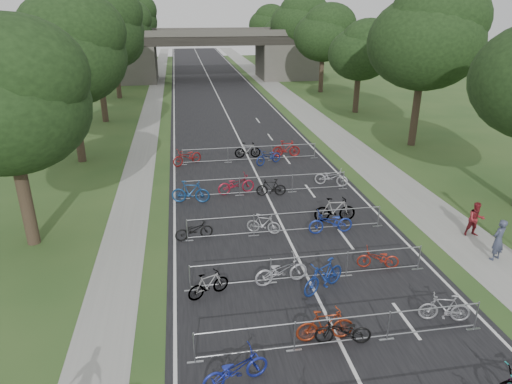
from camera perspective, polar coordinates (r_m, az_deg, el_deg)
The scene contains 45 objects.
road at distance 54.86m, azimuth -4.67°, elevation 11.63°, with size 11.00×140.00×0.01m, color black.
sidewalk_right at distance 56.09m, azimuth 3.67°, elevation 11.89°, with size 3.00×140.00×0.01m, color gray.
sidewalk_left at distance 54.74m, azimuth -12.66°, elevation 11.15°, with size 2.00×140.00×0.01m, color gray.
lane_markings at distance 54.86m, azimuth -4.67°, elevation 11.62°, with size 0.12×140.00×0.00m, color silver.
overpass_bridge at distance 69.20m, azimuth -5.94°, elevation 16.72°, with size 31.00×8.00×7.05m.
tree_left_0 at distance 21.11m, azimuth -28.68°, elevation 10.03°, with size 6.72×6.72×10.25m.
tree_left_1 at distance 32.51m, azimuth -22.49°, elevation 15.88°, with size 7.56×7.56×11.53m.
tree_right_1 at distance 36.34m, azimuth 20.62°, elevation 17.58°, with size 8.18×8.18×12.47m.
tree_left_2 at distance 44.25m, azimuth -19.43°, elevation 18.60°, with size 8.40×8.40×12.81m.
tree_right_2 at distance 47.29m, azimuth 13.04°, elevation 16.75°, with size 6.16×6.16×9.39m.
tree_left_3 at distance 56.20m, azimuth -17.31°, elevation 17.68°, with size 6.72×6.72×10.25m.
tree_right_3 at distance 58.50m, azimuth 8.56°, elevation 18.95°, with size 7.17×7.17×10.93m.
tree_left_4 at distance 68.07m, azimuth -16.17°, elevation 19.11°, with size 7.56×7.56×11.53m.
tree_right_4 at distance 69.98m, azimuth 5.46°, elevation 20.38°, with size 8.18×8.18×12.47m.
tree_left_5 at distance 79.99m, azimuth -15.36°, elevation 20.11°, with size 8.40×8.40×12.81m.
tree_right_5 at distance 81.72m, azimuth 3.17°, elevation 19.31°, with size 6.16×6.16×9.39m.
tree_left_6 at distance 92.00m, azimuth -14.60°, elevation 19.33°, with size 6.72×6.72×10.25m.
tree_right_6 at distance 93.42m, azimuth 1.49°, elevation 20.29°, with size 7.17×7.17×10.93m.
barrier_row_2 at distance 15.15m, azimuth 10.73°, elevation -16.73°, with size 9.70×0.08×1.10m.
barrier_row_3 at distance 18.09m, azimuth 6.67°, elevation -9.38°, with size 9.70×0.08×1.10m.
barrier_row_4 at distance 21.48m, azimuth 3.78°, elevation -3.90°, with size 9.70×0.08×1.10m.
barrier_row_5 at distance 25.96m, azimuth 1.29°, elevation 0.88°, with size 9.70×0.08×1.10m.
barrier_row_6 at distance 31.54m, azimuth -0.74°, elevation 4.78°, with size 9.70×0.08×1.10m.
bike_8 at distance 13.74m, azimuth -2.59°, elevation -21.26°, with size 0.70×2.00×1.05m, color navy.
bike_9 at distance 15.25m, azimuth 8.64°, elevation -16.16°, with size 0.54×1.90×1.14m, color maroon.
bike_10 at distance 15.26m, azimuth 10.86°, elevation -16.76°, with size 0.63×1.80×0.94m, color black.
bike_11 at distance 17.13m, azimuth 22.53°, elevation -13.25°, with size 0.49×1.73×1.04m, color #96979D.
bike_12 at distance 17.16m, azimuth -5.96°, elevation -11.44°, with size 0.47×1.66×1.00m, color #96999D.
bike_13 at distance 17.80m, azimuth 3.17°, elevation -9.77°, with size 0.74×2.14×1.12m, color #A5A5AD.
bike_14 at distance 17.50m, azimuth 8.46°, elevation -10.34°, with size 0.59×2.10×1.26m, color navy.
bike_15 at distance 19.41m, azimuth 15.02°, elevation -8.04°, with size 0.59×1.70×0.89m, color maroon.
bike_16 at distance 21.15m, azimuth -7.78°, elevation -4.75°, with size 0.61×1.76×0.92m, color black.
bike_17 at distance 21.48m, azimuth 0.94°, elevation -4.02°, with size 0.46×1.62×0.97m, color #9A9CA1.
bike_18 at distance 21.75m, azimuth 9.33°, elevation -3.78°, with size 0.74×2.12×1.12m, color navy.
bike_19 at distance 22.94m, azimuth 9.83°, elevation -2.21°, with size 0.59×2.07×1.25m, color #96999D.
bike_20 at distance 25.00m, azimuth -8.19°, elevation 0.00°, with size 0.59×2.09×1.26m, color navy.
bike_21 at distance 26.02m, azimuth -2.51°, elevation 0.98°, with size 0.76×2.17×1.14m, color maroon.
bike_22 at distance 25.72m, azimuth 1.91°, elevation 0.57°, with size 0.47×1.68×1.01m, color black.
bike_23 at distance 27.59m, azimuth 9.39°, elevation 1.83°, with size 0.69×1.97×1.03m, color #AEAFB6.
bike_24 at distance 31.20m, azimuth -8.59°, elevation 4.38°, with size 0.76×2.17×1.14m, color maroon.
bike_25 at distance 32.35m, azimuth -1.05°, elevation 5.24°, with size 0.52×1.84×1.10m, color #96999D.
bike_26 at distance 30.95m, azimuth 1.59°, elevation 4.43°, with size 0.72×2.05×1.08m, color navy.
bike_27 at distance 32.63m, azimuth 3.80°, elevation 5.42°, with size 0.56×1.98×1.19m, color maroon.
pedestrian_a at distance 21.66m, azimuth 28.03°, elevation -5.32°, with size 0.67×0.44×1.84m, color #363C52.
pedestrian_b at distance 23.43m, azimuth 25.77°, elevation -3.13°, with size 0.81×0.63×1.67m, color maroon.
Camera 1 is at (-4.58, -3.75, 9.96)m, focal length 32.00 mm.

